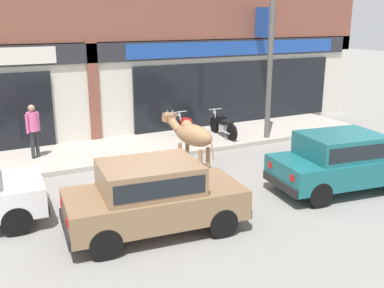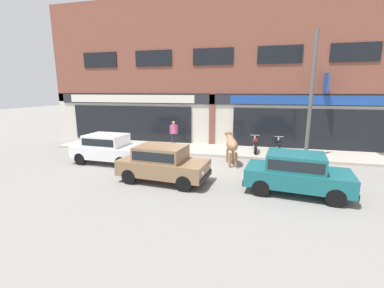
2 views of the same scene
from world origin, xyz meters
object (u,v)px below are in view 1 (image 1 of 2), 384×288
Objects in this scene: motorcycle_0 at (188,129)px; utility_pole at (271,46)px; car_2 at (342,159)px; cow at (191,135)px; motorcycle_1 at (223,126)px; car_1 at (153,194)px; pedestrian at (33,125)px.

utility_pole reaches higher than motorcycle_0.
car_2 is 2.07× the size of motorcycle_0.
motorcycle_1 is (2.42, 2.27, -0.47)m from cow.
car_2 is at bearing -75.72° from motorcycle_0.
motorcycle_0 is (1.14, 2.42, -0.47)m from cow.
utility_pole is (1.27, -0.84, 2.75)m from motorcycle_1.
car_1 is 2.05× the size of motorcycle_1.
car_1 is 5.01m from car_2.
cow is at bearing -158.80° from utility_pole.
utility_pole is (1.13, 4.58, 2.47)m from car_2.
car_1 reaches higher than motorcycle_1.
car_1 reaches higher than motorcycle_0.
car_1 is 6.60m from motorcycle_0.
cow is at bearing 51.74° from car_1.
pedestrian is at bearing 103.48° from car_1.
pedestrian is at bearing 177.01° from motorcycle_0.
utility_pole reaches higher than motorcycle_1.
car_2 is (2.56, -3.15, -0.19)m from cow.
cow is 0.57× the size of car_1.
car_2 is at bearing -50.88° from cow.
car_1 is at bearing 179.54° from car_2.
motorcycle_1 is at bearing 47.84° from car_1.
cow is 0.56× the size of car_2.
motorcycle_0 is at bearing -2.99° from pedestrian.
pedestrian is (-1.39, 5.79, 0.32)m from car_1.
motorcycle_1 is at bearing -6.89° from motorcycle_0.
car_2 reaches higher than motorcycle_1.
pedestrian is at bearing 170.56° from utility_pole.
utility_pole is at bearing 76.09° from car_2.
pedestrian reaches higher than motorcycle_0.
motorcycle_1 is at bearing 43.20° from cow.
motorcycle_0 is at bearing 173.11° from motorcycle_1.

